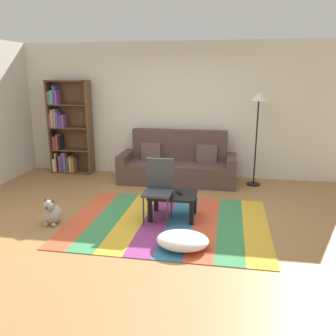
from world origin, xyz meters
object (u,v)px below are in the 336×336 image
(bookshelf, at_px, (66,132))
(pouf, at_px, (183,240))
(standing_lamp, at_px, (258,109))
(couch, at_px, (178,165))
(coffee_table, at_px, (173,198))
(folding_chair, at_px, (159,185))
(tv_remote, at_px, (179,193))
(dog, at_px, (53,213))

(bookshelf, xyz_separation_m, pouf, (2.92, -3.04, -0.78))
(standing_lamp, bearing_deg, couch, -178.87)
(coffee_table, bearing_deg, couch, 96.19)
(coffee_table, distance_m, folding_chair, 0.31)
(pouf, xyz_separation_m, standing_lamp, (1.01, 2.79, 1.35))
(standing_lamp, height_order, tv_remote, standing_lamp)
(bookshelf, distance_m, standing_lamp, 3.98)
(couch, height_order, dog, couch)
(standing_lamp, relative_size, folding_chair, 1.94)
(tv_remote, bearing_deg, couch, 68.46)
(couch, distance_m, folding_chair, 1.95)
(bookshelf, relative_size, folding_chair, 2.17)
(folding_chair, bearing_deg, tv_remote, 38.42)
(dog, relative_size, standing_lamp, 0.23)
(coffee_table, distance_m, standing_lamp, 2.54)
(standing_lamp, bearing_deg, pouf, -109.94)
(tv_remote, distance_m, folding_chair, 0.34)
(coffee_table, distance_m, pouf, 0.97)
(tv_remote, bearing_deg, folding_chair, 175.37)
(bookshelf, relative_size, tv_remote, 13.03)
(couch, distance_m, pouf, 2.81)
(couch, relative_size, standing_lamp, 1.30)
(bookshelf, xyz_separation_m, dog, (1.00, -2.62, -0.72))
(bookshelf, height_order, dog, bookshelf)
(pouf, distance_m, folding_chair, 1.03)
(bookshelf, bearing_deg, dog, -69.04)
(dog, relative_size, tv_remote, 2.65)
(dog, distance_m, tv_remote, 1.83)
(pouf, xyz_separation_m, dog, (-1.91, 0.42, 0.05))
(pouf, bearing_deg, bookshelf, 133.81)
(dog, xyz_separation_m, tv_remote, (1.73, 0.54, 0.23))
(pouf, relative_size, dog, 1.61)
(coffee_table, distance_m, dog, 1.73)
(standing_lamp, bearing_deg, coffee_table, -124.22)
(bookshelf, distance_m, pouf, 4.29)
(couch, bearing_deg, folding_chair, -89.73)
(coffee_table, xyz_separation_m, tv_remote, (0.09, 0.04, 0.08))
(couch, height_order, coffee_table, couch)
(pouf, relative_size, folding_chair, 0.71)
(pouf, distance_m, tv_remote, 1.01)
(dog, xyz_separation_m, standing_lamp, (2.92, 2.37, 1.30))
(coffee_table, xyz_separation_m, folding_chair, (-0.19, -0.09, 0.23))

